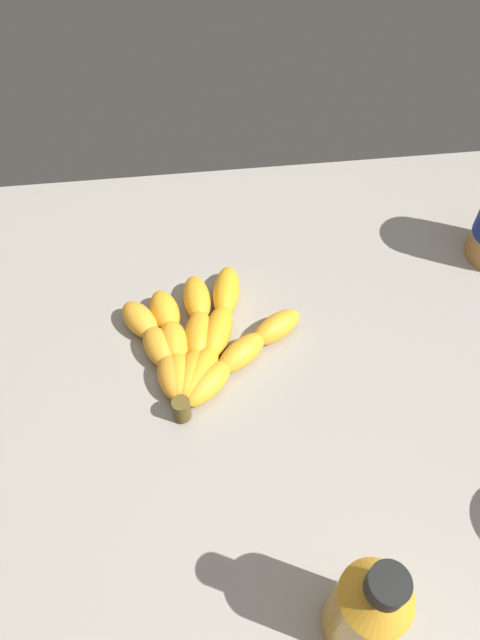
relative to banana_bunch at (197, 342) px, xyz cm
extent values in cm
cube|color=gray|center=(-9.05, 4.57, -3.85)|extent=(82.75, 79.11, 4.35)
ellipsoid|color=gold|center=(-0.81, 5.88, -0.10)|extent=(7.34, 7.24, 3.15)
ellipsoid|color=gold|center=(-5.13, 2.14, -0.10)|extent=(7.58, 6.88, 3.15)
ellipsoid|color=gold|center=(-9.82, -1.13, -0.10)|extent=(7.74, 6.45, 3.15)
ellipsoid|color=gold|center=(0.07, 4.70, -0.01)|extent=(6.81, 8.78, 3.33)
ellipsoid|color=gold|center=(-2.58, -1.26, -0.01)|extent=(5.89, 8.83, 3.33)
ellipsoid|color=gold|center=(-4.31, -7.56, -0.01)|extent=(4.84, 8.67, 3.33)
ellipsoid|color=orange|center=(0.96, 4.71, 0.02)|extent=(5.47, 7.99, 3.37)
ellipsoid|color=orange|center=(-0.30, -0.97, 0.02)|extent=(4.25, 7.66, 3.37)
ellipsoid|color=orange|center=(-0.47, -6.78, 0.02)|extent=(3.86, 7.51, 3.37)
ellipsoid|color=gold|center=(2.40, 4.86, 0.05)|extent=(3.53, 6.42, 3.44)
ellipsoid|color=gold|center=(2.75, -0.22, 0.05)|extent=(4.20, 6.75, 3.44)
ellipsoid|color=gold|center=(3.65, -5.23, 0.05)|extent=(4.81, 6.99, 3.44)
ellipsoid|color=orange|center=(3.10, 4.99, 0.03)|extent=(4.53, 6.77, 3.40)
ellipsoid|color=orange|center=(4.50, 0.23, 0.03)|extent=(5.46, 7.05, 3.40)
ellipsoid|color=orange|center=(6.76, -4.19, 0.03)|extent=(6.21, 7.08, 3.40)
cylinder|color=brown|center=(2.33, 8.91, 0.13)|extent=(2.00, 2.00, 3.00)
cylinder|color=gold|center=(-11.51, 31.13, 3.57)|extent=(5.72, 5.72, 10.47)
cone|color=gold|center=(-11.51, 31.13, 10.18)|extent=(5.72, 5.72, 2.75)
cylinder|color=black|center=(-11.51, 31.13, 12.60)|extent=(2.98, 2.98, 2.08)
camera|label=1|loc=(-0.50, 38.46, 52.94)|focal=30.61mm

